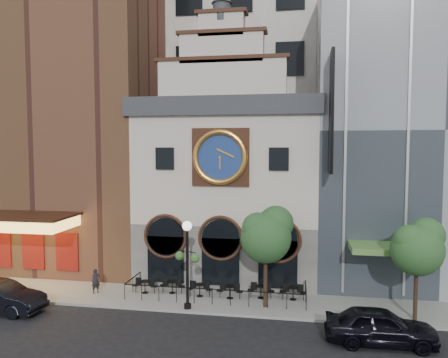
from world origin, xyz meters
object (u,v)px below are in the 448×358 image
tree_left (267,233)px  tree_right (418,246)px  bistro_2 (200,289)px  car_right (380,326)px  pedestrian (96,281)px  lamppost (187,255)px  car_left (0,297)px  bistro_5 (293,292)px  bistro_4 (261,291)px  bistro_1 (172,286)px  bistro_3 (230,291)px  bistro_0 (145,286)px

tree_left → tree_right: tree_left is taller
bistro_2 → car_right: bearing=-25.2°
pedestrian → lamppost: bearing=-59.3°
bistro_2 → car_left: (-10.49, -3.95, 0.23)m
bistro_5 → tree_right: bearing=-16.9°
bistro_5 → lamppost: bearing=-157.4°
bistro_4 → car_right: 7.71m
bistro_1 → bistro_3: 3.67m
bistro_0 → bistro_2: bearing=-0.5°
bistro_1 → bistro_5: 7.39m
bistro_1 → tree_right: size_ratio=0.29×
pedestrian → bistro_0: bearing=-35.4°
bistro_0 → lamppost: size_ratio=0.32×
bistro_1 → car_right: 12.43m
bistro_0 → car_left: (-7.02, -3.98, 0.23)m
bistro_3 → lamppost: size_ratio=0.32×
bistro_0 → car_right: (13.14, -4.57, 0.25)m
bistro_2 → bistro_4: bearing=5.0°
bistro_3 → bistro_2: bearing=178.8°
bistro_3 → car_left: bearing=-162.4°
pedestrian → tree_left: (10.56, -0.52, 3.45)m
bistro_4 → tree_left: bearing=-72.6°
bistro_2 → car_left: bearing=-159.4°
bistro_0 → car_right: size_ratio=0.31×
bistro_1 → lamppost: size_ratio=0.32×
car_right → bistro_2: bearing=64.3°
tree_left → bistro_5: bearing=43.0°
bistro_0 → tree_right: size_ratio=0.29×
bistro_3 → tree_left: 4.46m
bistro_3 → tree_left: bearing=-23.5°
car_left → tree_left: tree_left is taller
bistro_4 → bistro_5: size_ratio=1.00×
bistro_1 → tree_right: bearing=-7.6°
bistro_0 → tree_right: 15.89m
car_left → pedestrian: size_ratio=3.39×
bistro_4 → pedestrian: bearing=-175.4°
bistro_5 → car_right: (4.08, -4.91, 0.25)m
bistro_0 → bistro_3: size_ratio=1.00×
pedestrian → bistro_3: bearing=-42.3°
car_right → tree_left: (-5.56, 3.53, 3.49)m
bistro_3 → tree_right: tree_right is taller
bistro_4 → lamppost: bearing=-148.7°
car_left → pedestrian: 5.30m
bistro_2 → tree_left: 5.63m
bistro_2 → bistro_5: size_ratio=1.00×
car_right → car_left: size_ratio=0.99×
car_left → tree_right: bearing=-80.3°
bistro_2 → car_left: size_ratio=0.31×
bistro_0 → bistro_1: size_ratio=1.00×
bistro_0 → bistro_3: same height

